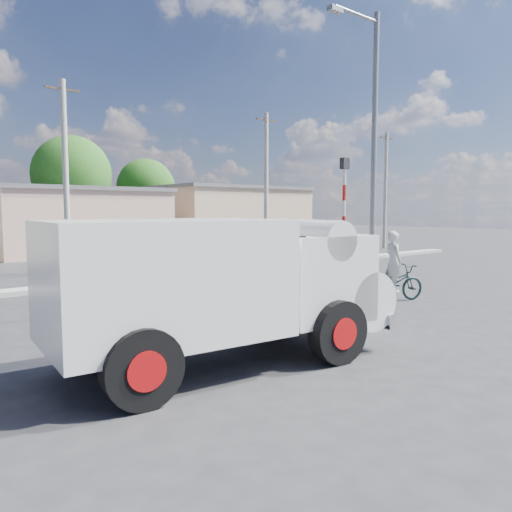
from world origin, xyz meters
TOP-DOWN VIEW (x-y plane):
  - ground_plane at (0.00, 0.00)m, footprint 120.00×120.00m
  - median at (0.00, 8.00)m, footprint 40.00×0.80m
  - truck at (-4.13, -2.11)m, footprint 6.40×2.98m
  - bicycle at (3.19, -0.42)m, footprint 2.19×1.37m
  - cyclist at (3.19, -0.42)m, footprint 0.62×0.76m
  - car_cream at (6.36, 14.50)m, footprint 4.63×3.01m
  - car_red at (15.17, 14.87)m, footprint 4.31×3.09m
  - traffic_pole at (3.20, 1.50)m, footprint 0.28×0.18m
  - streetlight at (4.14, 1.20)m, footprint 2.34×0.22m
  - building_row at (1.10, 22.00)m, footprint 37.80×7.30m
  - utility_poles at (3.25, 12.00)m, footprint 35.40×0.24m

SIDE VIEW (x-z plane):
  - ground_plane at x=0.00m, z-range 0.00..0.00m
  - median at x=0.00m, z-range 0.00..0.16m
  - bicycle at x=3.19m, z-range 0.00..1.09m
  - car_red at x=15.17m, z-range 0.00..1.36m
  - car_cream at x=6.36m, z-range 0.00..1.44m
  - cyclist at x=3.19m, z-range 0.00..1.79m
  - truck at x=-4.13m, z-range 0.14..2.70m
  - building_row at x=1.10m, z-range -0.09..4.35m
  - traffic_pole at x=3.20m, z-range 0.41..4.77m
  - utility_poles at x=3.25m, z-range 0.07..8.07m
  - streetlight at x=4.14m, z-range 0.46..9.46m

